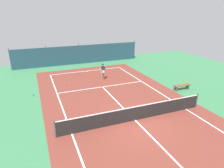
{
  "coord_description": "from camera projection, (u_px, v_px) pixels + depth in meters",
  "views": [
    {
      "loc": [
        -5.63,
        -10.01,
        6.75
      ],
      "look_at": [
        0.21,
        4.56,
        0.9
      ],
      "focal_mm": 32.27,
      "sensor_mm": 36.0,
      "label": 1
    }
  ],
  "objects": [
    {
      "name": "ground_plane",
      "position": [
        135.0,
        120.0,
        13.02
      ],
      "size": [
        36.0,
        36.0,
        0.0
      ],
      "primitive_type": "plane",
      "color": "#387A4C"
    },
    {
      "name": "tennis_net",
      "position": [
        135.0,
        113.0,
        12.84
      ],
      "size": [
        10.12,
        0.1,
        1.1
      ],
      "color": "black",
      "rests_on": "ground"
    },
    {
      "name": "water_bottle",
      "position": [
        33.0,
        95.0,
        16.57
      ],
      "size": [
        0.08,
        0.08,
        0.24
      ],
      "primitive_type": "cylinder",
      "color": "#338CD8",
      "rests_on": "ground"
    },
    {
      "name": "courtside_bench",
      "position": [
        182.0,
        86.0,
        17.8
      ],
      "size": [
        1.6,
        0.4,
        0.49
      ],
      "color": "brown",
      "rests_on": "ground"
    },
    {
      "name": "back_fence",
      "position": [
        78.0,
        58.0,
        26.72
      ],
      "size": [
        16.3,
        0.98,
        2.7
      ],
      "color": "#1E3D4C",
      "rests_on": "ground"
    },
    {
      "name": "tennis_ball_near_player",
      "position": [
        70.0,
        83.0,
        19.57
      ],
      "size": [
        0.07,
        0.07,
        0.07
      ],
      "primitive_type": "sphere",
      "color": "#CCDB33",
      "rests_on": "ground"
    },
    {
      "name": "tennis_player",
      "position": [
        103.0,
        71.0,
        20.14
      ],
      "size": [
        0.67,
        0.79,
        1.64
      ],
      "rotation": [
        0.0,
        0.0,
        3.25
      ],
      "color": "#9E7051",
      "rests_on": "ground"
    },
    {
      "name": "parked_car",
      "position": [
        68.0,
        54.0,
        28.49
      ],
      "size": [
        2.3,
        4.34,
        1.68
      ],
      "rotation": [
        0.0,
        0.0,
        3.23
      ],
      "color": "maroon",
      "rests_on": "ground"
    },
    {
      "name": "tennis_ball_midcourt",
      "position": [
        108.0,
        92.0,
        17.44
      ],
      "size": [
        0.07,
        0.07,
        0.07
      ],
      "primitive_type": "sphere",
      "color": "#CCDB33",
      "rests_on": "ground"
    },
    {
      "name": "court_surface",
      "position": [
        135.0,
        120.0,
        13.02
      ],
      "size": [
        11.02,
        26.6,
        0.01
      ],
      "color": "brown",
      "rests_on": "ground"
    }
  ]
}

